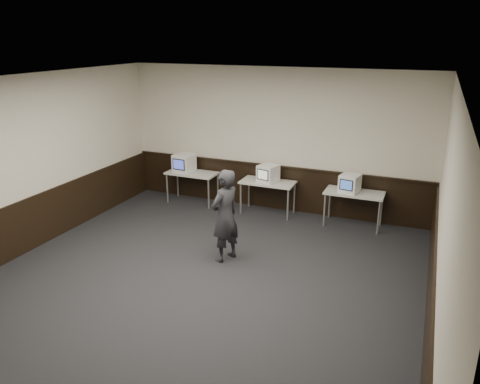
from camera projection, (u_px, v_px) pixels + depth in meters
name	position (u px, v px, depth m)	size (l,w,h in m)	color
floor	(192.00, 289.00, 7.45)	(8.00, 8.00, 0.00)	black
ceiling	(185.00, 84.00, 6.43)	(8.00, 8.00, 0.00)	white
back_wall	(274.00, 140.00, 10.44)	(7.00, 7.00, 0.00)	beige
left_wall	(13.00, 169.00, 8.21)	(8.00, 8.00, 0.00)	beige
right_wall	(443.00, 230.00, 5.67)	(8.00, 8.00, 0.00)	beige
wainscot_back	(273.00, 187.00, 10.78)	(6.98, 0.04, 1.00)	black
wainscot_left	(23.00, 227.00, 8.56)	(0.04, 7.98, 1.00)	black
wainscot_right	(430.00, 308.00, 6.03)	(0.04, 7.98, 1.00)	black
wainscot_rail	(273.00, 166.00, 10.59)	(6.98, 0.06, 0.04)	black
desk_left	(192.00, 175.00, 11.08)	(1.20, 0.60, 0.75)	beige
desk_center	(268.00, 185.00, 10.39)	(1.20, 0.60, 0.75)	beige
desk_right	(354.00, 195.00, 9.70)	(1.20, 0.60, 0.75)	beige
emac_left	(184.00, 163.00, 11.02)	(0.46, 0.49, 0.43)	white
emac_center	(268.00, 174.00, 10.28)	(0.48, 0.49, 0.38)	white
emac_right	(350.00, 183.00, 9.61)	(0.44, 0.46, 0.37)	white
person	(225.00, 216.00, 8.17)	(0.61, 0.40, 1.68)	#242329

